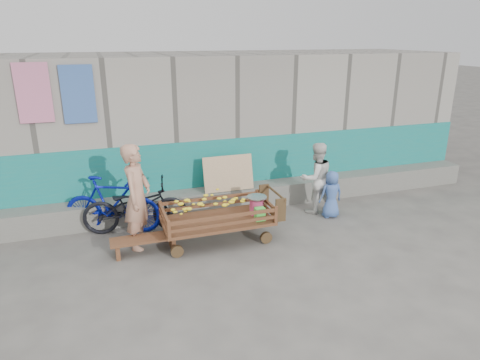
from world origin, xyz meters
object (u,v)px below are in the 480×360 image
object	(u,v)px
bicycle_blue	(112,204)
banana_cart	(215,210)
child	(331,194)
bench	(145,241)
bicycle_dark	(135,207)
vendor_man	(137,197)
woman	(316,178)

from	to	relation	value
bicycle_blue	banana_cart	bearing A→B (deg)	-98.01
child	bicycle_blue	distance (m)	4.08
bench	bicycle_dark	distance (m)	0.91
vendor_man	woman	xyz separation A→B (m)	(3.47, 0.38, -0.17)
vendor_man	bicycle_dark	size ratio (longest dim) A/B	0.96
banana_cart	bench	distance (m)	1.25
bench	vendor_man	size ratio (longest dim) A/B	0.62
vendor_man	bicycle_blue	bearing A→B (deg)	54.32
banana_cart	bicycle_dark	size ratio (longest dim) A/B	1.09
vendor_man	child	world-z (taller)	vendor_man
vendor_man	child	xyz separation A→B (m)	(3.64, 0.05, -0.42)
bicycle_dark	bicycle_blue	size ratio (longest dim) A/B	1.06
bench	vendor_man	distance (m)	0.74
woman	bicycle_dark	world-z (taller)	woman
woman	child	world-z (taller)	woman
banana_cart	child	distance (m)	2.43
vendor_man	child	bearing A→B (deg)	-63.04
banana_cart	bench	world-z (taller)	banana_cart
banana_cart	bicycle_dark	distance (m)	1.50
woman	bicycle_dark	distance (m)	3.49
bicycle_blue	bench	bearing A→B (deg)	-133.55
banana_cart	bicycle_dark	bearing A→B (deg)	145.65
child	vendor_man	bearing A→B (deg)	3.31
bicycle_dark	banana_cart	bearing A→B (deg)	-115.58
bench	bicycle_blue	size ratio (longest dim) A/B	0.63
banana_cart	woman	bearing A→B (deg)	16.01
bench	bicycle_dark	bearing A→B (deg)	93.02
bench	child	bearing A→B (deg)	5.31
child	bicycle_dark	bearing A→B (deg)	-5.80
vendor_man	bicycle_dark	world-z (taller)	vendor_man
woman	bench	bearing A→B (deg)	5.87
woman	bicycle_dark	bearing A→B (deg)	-8.38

